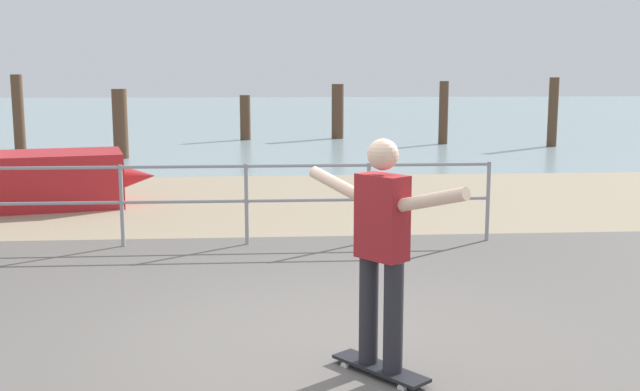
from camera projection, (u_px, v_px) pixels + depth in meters
name	position (u px, v px, depth m)	size (l,w,h in m)	color
beach_strip	(285.00, 200.00, 13.02)	(24.00, 6.00, 0.04)	tan
sea_surface	(272.00, 113.00, 40.58)	(72.00, 50.00, 0.04)	#849EA3
railing_fence	(121.00, 193.00, 9.41)	(9.36, 0.05, 1.05)	gray
skateboard	(380.00, 369.00, 5.47)	(0.65, 0.75, 0.08)	black
skateboarder	(382.00, 240.00, 5.32)	(0.97, 1.19, 1.65)	#26262B
groyne_post_0	(18.00, 114.00, 20.45)	(0.30, 0.30, 2.12)	#513826
groyne_post_1	(120.00, 124.00, 19.07)	(0.37, 0.37, 1.76)	#513826
groyne_post_2	(245.00, 118.00, 24.26)	(0.34, 0.34, 1.45)	#513826
groyne_post_3	(338.00, 112.00, 24.76)	(0.39, 0.39, 1.79)	#513826
groyne_post_4	(443.00, 113.00, 22.84)	(0.28, 0.28, 1.91)	#513826
groyne_post_5	(553.00, 112.00, 22.08)	(0.28, 0.28, 2.03)	#513826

